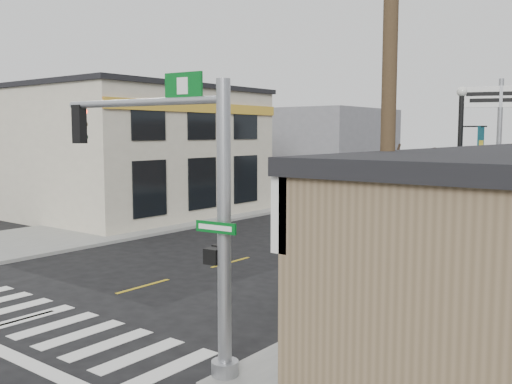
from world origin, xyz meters
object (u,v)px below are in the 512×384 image
Objects in this scene: lamp_post at (461,169)px; bare_tree at (417,161)px; utility_pole_near at (389,99)px; guide_sign at (412,223)px; fire_hydrant at (459,288)px; traffic_signal_pole at (197,194)px; dance_center_sign at (500,120)px.

lamp_post is 5.10m from bare_tree.
utility_pole_near is (1.32, -7.92, 1.63)m from lamp_post.
fire_hydrant is (1.79, -1.15, -1.39)m from guide_sign.
guide_sign is 7.78m from utility_pole_near.
utility_pole_near is (0.63, -2.89, 1.17)m from bare_tree.
guide_sign is 4.64m from bare_tree.
traffic_signal_pole is 3.79m from utility_pole_near.
fire_hydrant is at bearing -50.70° from guide_sign.
bare_tree is at bearing -84.72° from guide_sign.
fire_hydrant is at bearing 98.43° from utility_pole_near.
utility_pole_near is at bearing 21.44° from traffic_signal_pole.
utility_pole_near reaches higher than guide_sign.
guide_sign is 2.18m from lamp_post.
fire_hydrant is (2.54, 7.11, -2.89)m from traffic_signal_pole.
traffic_signal_pole is at bearing -106.44° from lamp_post.
bare_tree is (-0.14, -2.69, 3.41)m from fire_hydrant.
fire_hydrant is at bearing 87.01° from bare_tree.
dance_center_sign is at bearing 99.70° from fire_hydrant.
lamp_post is (1.72, 9.45, 0.06)m from traffic_signal_pole.
bare_tree is at bearing -88.39° from lamp_post.
lamp_post is at bearing 102.84° from utility_pole_near.
utility_pole_near reaches higher than bare_tree.
utility_pole_near is at bearing -101.39° from dance_center_sign.
dance_center_sign is at bearing 96.77° from bare_tree.
traffic_signal_pole is 16.01m from dance_center_sign.
dance_center_sign is (-0.67, 6.43, 1.58)m from lamp_post.
bare_tree is (1.36, -11.47, -1.12)m from dance_center_sign.
traffic_signal_pole is 5.06m from bare_tree.
fire_hydrant is at bearing -76.72° from lamp_post.
fire_hydrant is 3.85m from lamp_post.
fire_hydrant is 0.08× the size of utility_pole_near.
dance_center_sign is at bearing 89.82° from lamp_post.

